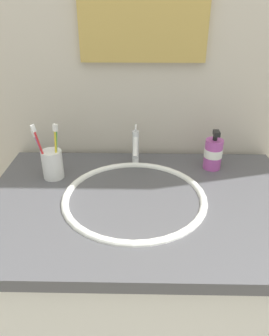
{
  "coord_description": "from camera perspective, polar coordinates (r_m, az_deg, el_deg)",
  "views": [
    {
      "loc": [
        -0.01,
        -0.84,
        1.42
      ],
      "look_at": [
        -0.02,
        0.04,
        0.94
      ],
      "focal_mm": 34.74,
      "sensor_mm": 36.0,
      "label": 1
    }
  ],
  "objects": [
    {
      "name": "toothbrush_cup",
      "position": [
        1.14,
        -14.18,
        0.64
      ],
      "size": [
        0.07,
        0.07,
        0.1
      ],
      "primitive_type": "cylinder",
      "color": "white",
      "rests_on": "vanity_counter"
    },
    {
      "name": "faucet",
      "position": [
        1.18,
        0.18,
        3.75
      ],
      "size": [
        0.02,
        0.14,
        0.14
      ],
      "color": "silver",
      "rests_on": "sink_basin"
    },
    {
      "name": "tiled_wall_back",
      "position": [
        1.23,
        1.46,
        18.26
      ],
      "size": [
        2.19,
        0.04,
        2.4
      ],
      "primitive_type": "cube",
      "color": "beige",
      "rests_on": "ground"
    },
    {
      "name": "toothbrush_red",
      "position": [
        1.1,
        -16.11,
        3.23
      ],
      "size": [
        0.04,
        0.04,
        0.2
      ],
      "color": "red",
      "rests_on": "toothbrush_cup"
    },
    {
      "name": "toothbrush_purple",
      "position": [
        1.12,
        -16.05,
        2.98
      ],
      "size": [
        0.05,
        0.02,
        0.18
      ],
      "color": "purple",
      "rests_on": "toothbrush_cup"
    },
    {
      "name": "toothbrush_yellow",
      "position": [
        1.1,
        -13.65,
        3.42
      ],
      "size": [
        0.03,
        0.02,
        0.2
      ],
      "color": "yellow",
      "rests_on": "toothbrush_cup"
    },
    {
      "name": "vanity_counter",
      "position": [
        1.3,
        1.07,
        -21.26
      ],
      "size": [
        0.99,
        0.66,
        0.85
      ],
      "color": "silver",
      "rests_on": "ground"
    },
    {
      "name": "soap_dispenser",
      "position": [
        1.2,
        13.64,
        2.53
      ],
      "size": [
        0.07,
        0.07,
        0.15
      ],
      "color": "#B24CA5",
      "rests_on": "vanity_counter"
    },
    {
      "name": "sink_basin",
      "position": [
        1.04,
        -0.03,
        -7.06
      ],
      "size": [
        0.45,
        0.45,
        0.12
      ],
      "color": "white",
      "rests_on": "vanity_counter"
    },
    {
      "name": "toothbrush_green",
      "position": [
        1.11,
        -13.57,
        3.48
      ],
      "size": [
        0.03,
        0.01,
        0.19
      ],
      "color": "green",
      "rests_on": "toothbrush_cup"
    }
  ]
}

